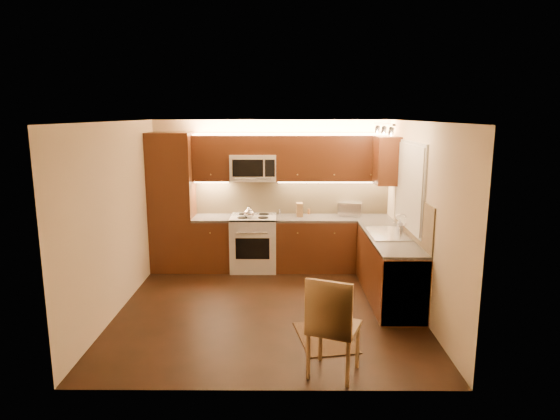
{
  "coord_description": "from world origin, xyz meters",
  "views": [
    {
      "loc": [
        0.18,
        -6.16,
        2.59
      ],
      "look_at": [
        0.15,
        0.55,
        1.25
      ],
      "focal_mm": 30.85,
      "sensor_mm": 36.0,
      "label": 1
    }
  ],
  "objects_px": {
    "stove": "(254,243)",
    "microwave": "(253,167)",
    "knife_block": "(300,210)",
    "toaster_oven": "(350,209)",
    "soap_bottle": "(400,224)",
    "dining_chair": "(334,325)",
    "kettle": "(249,212)",
    "sink": "(388,229)"
  },
  "relations": [
    {
      "from": "kettle",
      "to": "toaster_oven",
      "type": "bearing_deg",
      "value": 5.82
    },
    {
      "from": "stove",
      "to": "kettle",
      "type": "bearing_deg",
      "value": -113.09
    },
    {
      "from": "stove",
      "to": "dining_chair",
      "type": "bearing_deg",
      "value": -73.37
    },
    {
      "from": "kettle",
      "to": "toaster_oven",
      "type": "xyz_separation_m",
      "value": [
        1.7,
        0.31,
        -0.01
      ]
    },
    {
      "from": "soap_bottle",
      "to": "dining_chair",
      "type": "distance_m",
      "value": 2.83
    },
    {
      "from": "dining_chair",
      "to": "knife_block",
      "type": "bearing_deg",
      "value": 115.8
    },
    {
      "from": "stove",
      "to": "toaster_oven",
      "type": "relative_size",
      "value": 2.38
    },
    {
      "from": "sink",
      "to": "soap_bottle",
      "type": "bearing_deg",
      "value": 49.16
    },
    {
      "from": "microwave",
      "to": "knife_block",
      "type": "relative_size",
      "value": 3.35
    },
    {
      "from": "kettle",
      "to": "sink",
      "type": "bearing_deg",
      "value": -29.78
    },
    {
      "from": "knife_block",
      "to": "toaster_oven",
      "type": "bearing_deg",
      "value": 1.38
    },
    {
      "from": "sink",
      "to": "knife_block",
      "type": "height_order",
      "value": "knife_block"
    },
    {
      "from": "sink",
      "to": "knife_block",
      "type": "bearing_deg",
      "value": 135.07
    },
    {
      "from": "sink",
      "to": "dining_chair",
      "type": "height_order",
      "value": "dining_chair"
    },
    {
      "from": "toaster_oven",
      "to": "knife_block",
      "type": "xyz_separation_m",
      "value": [
        -0.86,
        -0.06,
        -0.0
      ]
    },
    {
      "from": "sink",
      "to": "toaster_oven",
      "type": "height_order",
      "value": "toaster_oven"
    },
    {
      "from": "microwave",
      "to": "toaster_oven",
      "type": "bearing_deg",
      "value": 0.88
    },
    {
      "from": "microwave",
      "to": "dining_chair",
      "type": "xyz_separation_m",
      "value": [
        1.0,
        -3.49,
        -1.19
      ]
    },
    {
      "from": "kettle",
      "to": "stove",
      "type": "bearing_deg",
      "value": 62.5
    },
    {
      "from": "sink",
      "to": "dining_chair",
      "type": "relative_size",
      "value": 0.82
    },
    {
      "from": "toaster_oven",
      "to": "knife_block",
      "type": "height_order",
      "value": "toaster_oven"
    },
    {
      "from": "toaster_oven",
      "to": "sink",
      "type": "bearing_deg",
      "value": -59.3
    },
    {
      "from": "toaster_oven",
      "to": "knife_block",
      "type": "distance_m",
      "value": 0.87
    },
    {
      "from": "kettle",
      "to": "dining_chair",
      "type": "bearing_deg",
      "value": -76.06
    },
    {
      "from": "stove",
      "to": "microwave",
      "type": "distance_m",
      "value": 1.27
    },
    {
      "from": "microwave",
      "to": "kettle",
      "type": "bearing_deg",
      "value": -102.54
    },
    {
      "from": "microwave",
      "to": "knife_block",
      "type": "bearing_deg",
      "value": -2.71
    },
    {
      "from": "stove",
      "to": "sink",
      "type": "bearing_deg",
      "value": -29.36
    },
    {
      "from": "dining_chair",
      "to": "microwave",
      "type": "bearing_deg",
      "value": 128.04
    },
    {
      "from": "stove",
      "to": "soap_bottle",
      "type": "bearing_deg",
      "value": -20.87
    },
    {
      "from": "microwave",
      "to": "soap_bottle",
      "type": "bearing_deg",
      "value": -23.83
    },
    {
      "from": "toaster_oven",
      "to": "dining_chair",
      "type": "relative_size",
      "value": 0.37
    },
    {
      "from": "knife_block",
      "to": "stove",
      "type": "bearing_deg",
      "value": -175.46
    },
    {
      "from": "stove",
      "to": "microwave",
      "type": "relative_size",
      "value": 1.21
    },
    {
      "from": "kettle",
      "to": "knife_block",
      "type": "xyz_separation_m",
      "value": [
        0.84,
        0.25,
        -0.01
      ]
    },
    {
      "from": "microwave",
      "to": "knife_block",
      "type": "distance_m",
      "value": 1.05
    },
    {
      "from": "sink",
      "to": "knife_block",
      "type": "relative_size",
      "value": 3.79
    },
    {
      "from": "soap_bottle",
      "to": "kettle",
      "type": "bearing_deg",
      "value": 165.68
    },
    {
      "from": "microwave",
      "to": "soap_bottle",
      "type": "distance_m",
      "value": 2.55
    },
    {
      "from": "microwave",
      "to": "knife_block",
      "type": "xyz_separation_m",
      "value": [
        0.77,
        -0.04,
        -0.71
      ]
    },
    {
      "from": "soap_bottle",
      "to": "dining_chair",
      "type": "relative_size",
      "value": 0.16
    },
    {
      "from": "toaster_oven",
      "to": "kettle",
      "type": "bearing_deg",
      "value": -154.79
    }
  ]
}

